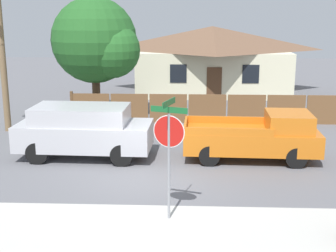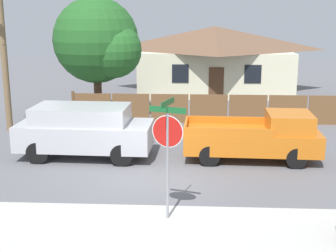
# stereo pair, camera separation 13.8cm
# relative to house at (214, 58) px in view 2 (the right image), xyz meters

# --- Properties ---
(ground_plane) EXTENTS (80.00, 80.00, 0.00)m
(ground_plane) POSITION_rel_house_xyz_m (-2.83, -17.33, -2.22)
(ground_plane) COLOR slate
(sidewalk_strip) EXTENTS (36.00, 3.20, 0.01)m
(sidewalk_strip) POSITION_rel_house_xyz_m (-2.83, -20.93, -2.22)
(sidewalk_strip) COLOR beige
(sidewalk_strip) RESTS_ON ground
(wooden_fence) EXTENTS (13.23, 0.12, 1.50)m
(wooden_fence) POSITION_rel_house_xyz_m (-0.63, -9.40, -1.52)
(wooden_fence) COLOR brown
(wooden_fence) RESTS_ON ground
(house) EXTENTS (10.37, 7.40, 4.29)m
(house) POSITION_rel_house_xyz_m (0.00, 0.00, 0.00)
(house) COLOR beige
(house) RESTS_ON ground
(oak_tree) EXTENTS (4.40, 4.19, 5.97)m
(oak_tree) POSITION_rel_house_xyz_m (-5.96, -8.51, 1.55)
(oak_tree) COLOR brown
(oak_tree) RESTS_ON ground
(palm_tree) EXTENTS (3.09, 3.31, 6.33)m
(palm_tree) POSITION_rel_house_xyz_m (-9.66, -11.26, 3.24)
(palm_tree) COLOR brown
(palm_tree) RESTS_ON ground
(red_suv) EXTENTS (4.93, 2.21, 1.93)m
(red_suv) POSITION_rel_house_xyz_m (-5.35, -15.01, -1.17)
(red_suv) COLOR #B7B7BC
(red_suv) RESTS_ON ground
(orange_pickup) EXTENTS (4.87, 2.10, 1.76)m
(orange_pickup) POSITION_rel_house_xyz_m (0.96, -15.02, -1.37)
(orange_pickup) COLOR orange
(orange_pickup) RESTS_ON ground
(stop_sign) EXTENTS (0.93, 0.84, 3.15)m
(stop_sign) POSITION_rel_house_xyz_m (-2.01, -20.12, -0.08)
(stop_sign) COLOR gray
(stop_sign) RESTS_ON ground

